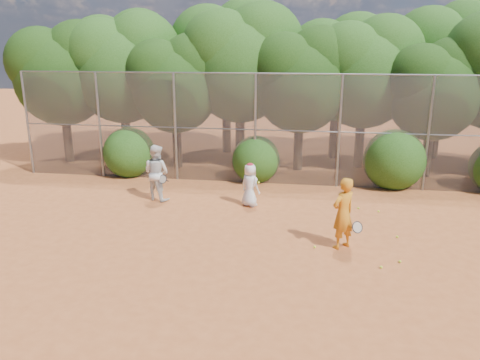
# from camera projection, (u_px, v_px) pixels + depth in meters

# --- Properties ---
(ground) EXTENTS (80.00, 80.00, 0.00)m
(ground) POSITION_uv_depth(u_px,v_px,m) (264.00, 251.00, 11.67)
(ground) COLOR #AB5426
(ground) RESTS_ON ground
(fence_back) EXTENTS (20.05, 0.09, 4.03)m
(fence_back) POSITION_uv_depth(u_px,v_px,m) (279.00, 129.00, 16.81)
(fence_back) COLOR gray
(fence_back) RESTS_ON ground
(tree_0) EXTENTS (4.38, 3.81, 6.00)m
(tree_0) POSITION_uv_depth(u_px,v_px,m) (62.00, 70.00, 19.62)
(tree_0) COLOR black
(tree_0) RESTS_ON ground
(tree_1) EXTENTS (4.64, 4.03, 6.35)m
(tree_1) POSITION_uv_depth(u_px,v_px,m) (123.00, 65.00, 19.66)
(tree_1) COLOR black
(tree_1) RESTS_ON ground
(tree_2) EXTENTS (3.99, 3.47, 5.47)m
(tree_2) POSITION_uv_depth(u_px,v_px,m) (176.00, 80.00, 18.77)
(tree_2) COLOR black
(tree_2) RESTS_ON ground
(tree_3) EXTENTS (4.89, 4.26, 6.70)m
(tree_3) POSITION_uv_depth(u_px,v_px,m) (242.00, 59.00, 19.12)
(tree_3) COLOR black
(tree_3) RESTS_ON ground
(tree_4) EXTENTS (4.19, 3.64, 5.73)m
(tree_4) POSITION_uv_depth(u_px,v_px,m) (302.00, 77.00, 18.35)
(tree_4) COLOR black
(tree_4) RESTS_ON ground
(tree_5) EXTENTS (4.51, 3.92, 6.17)m
(tree_5) POSITION_uv_depth(u_px,v_px,m) (366.00, 69.00, 18.65)
(tree_5) COLOR black
(tree_5) RESTS_ON ground
(tree_6) EXTENTS (3.86, 3.36, 5.29)m
(tree_6) POSITION_uv_depth(u_px,v_px,m) (436.00, 86.00, 17.48)
(tree_6) COLOR black
(tree_6) RESTS_ON ground
(tree_9) EXTENTS (4.83, 4.20, 6.62)m
(tree_9) POSITION_uv_depth(u_px,v_px,m) (122.00, 59.00, 21.94)
(tree_9) COLOR black
(tree_9) RESTS_ON ground
(tree_10) EXTENTS (5.15, 4.48, 7.06)m
(tree_10) POSITION_uv_depth(u_px,v_px,m) (228.00, 52.00, 21.30)
(tree_10) COLOR black
(tree_10) RESTS_ON ground
(tree_11) EXTENTS (4.64, 4.03, 6.35)m
(tree_11) POSITION_uv_depth(u_px,v_px,m) (339.00, 64.00, 20.29)
(tree_11) COLOR black
(tree_11) RESTS_ON ground
(tree_12) EXTENTS (5.02, 4.37, 6.88)m
(tree_12) POSITION_uv_depth(u_px,v_px,m) (445.00, 56.00, 20.09)
(tree_12) COLOR black
(tree_12) RESTS_ON ground
(bush_0) EXTENTS (2.00, 2.00, 2.00)m
(bush_0) POSITION_uv_depth(u_px,v_px,m) (129.00, 150.00, 18.27)
(bush_0) COLOR #1E4611
(bush_0) RESTS_ON ground
(bush_1) EXTENTS (1.80, 1.80, 1.80)m
(bush_1) POSITION_uv_depth(u_px,v_px,m) (256.00, 157.00, 17.54)
(bush_1) COLOR #1E4611
(bush_1) RESTS_ON ground
(bush_2) EXTENTS (2.20, 2.20, 2.20)m
(bush_2) POSITION_uv_depth(u_px,v_px,m) (394.00, 157.00, 16.73)
(bush_2) COLOR #1E4611
(bush_2) RESTS_ON ground
(player_yellow) EXTENTS (0.91, 0.78, 1.84)m
(player_yellow) POSITION_uv_depth(u_px,v_px,m) (343.00, 213.00, 11.65)
(player_yellow) COLOR orange
(player_yellow) RESTS_ON ground
(player_teen) EXTENTS (0.81, 0.73, 1.41)m
(player_teen) POSITION_uv_depth(u_px,v_px,m) (250.00, 185.00, 14.79)
(player_teen) COLOR white
(player_teen) RESTS_ON ground
(player_white) EXTENTS (1.09, 0.98, 1.86)m
(player_white) POSITION_uv_depth(u_px,v_px,m) (157.00, 173.00, 15.35)
(player_white) COLOR silver
(player_white) RESTS_ON ground
(ball_0) EXTENTS (0.07, 0.07, 0.07)m
(ball_0) POSITION_uv_depth(u_px,v_px,m) (397.00, 237.00, 12.47)
(ball_0) COLOR #D2EB2A
(ball_0) RESTS_ON ground
(ball_1) EXTENTS (0.07, 0.07, 0.07)m
(ball_1) POSITION_uv_depth(u_px,v_px,m) (358.00, 208.00, 14.66)
(ball_1) COLOR #D2EB2A
(ball_1) RESTS_ON ground
(ball_2) EXTENTS (0.07, 0.07, 0.07)m
(ball_2) POSITION_uv_depth(u_px,v_px,m) (381.00, 267.00, 10.77)
(ball_2) COLOR #D2EB2A
(ball_2) RESTS_ON ground
(ball_3) EXTENTS (0.07, 0.07, 0.07)m
(ball_3) POSITION_uv_depth(u_px,v_px,m) (400.00, 261.00, 11.05)
(ball_3) COLOR #D2EB2A
(ball_3) RESTS_ON ground
(ball_4) EXTENTS (0.07, 0.07, 0.07)m
(ball_4) POSITION_uv_depth(u_px,v_px,m) (315.00, 247.00, 11.84)
(ball_4) COLOR #D2EB2A
(ball_4) RESTS_ON ground
(ball_5) EXTENTS (0.07, 0.07, 0.07)m
(ball_5) POSITION_uv_depth(u_px,v_px,m) (379.00, 211.00, 14.39)
(ball_5) COLOR #D2EB2A
(ball_5) RESTS_ON ground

